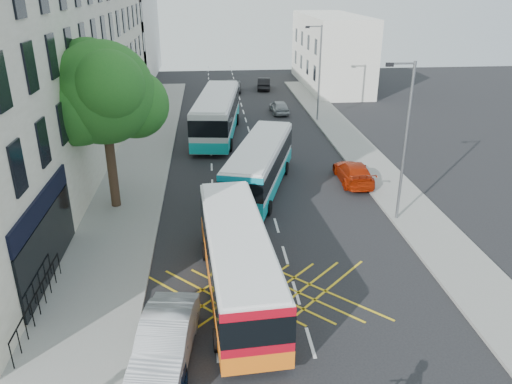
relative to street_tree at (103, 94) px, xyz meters
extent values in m
cube|color=gray|center=(0.01, 0.03, -6.22)|extent=(5.00, 70.00, 0.15)
cube|color=gray|center=(16.01, 0.03, -6.22)|extent=(3.00, 70.00, 0.15)
cube|color=beige|center=(-5.49, 9.53, 0.21)|extent=(8.00, 45.00, 13.00)
cube|color=black|center=(-1.44, -6.97, -2.89)|extent=(0.12, 7.00, 0.90)
cube|color=black|center=(-1.44, -6.97, -4.69)|extent=(0.12, 7.00, 2.60)
cube|color=silver|center=(-5.49, 40.03, -1.29)|extent=(8.00, 20.00, 10.00)
cube|color=silver|center=(19.51, 33.03, -2.29)|extent=(6.00, 18.00, 8.00)
cylinder|color=#382619|center=(0.01, 0.03, -3.94)|extent=(0.50, 0.50, 4.40)
sphere|color=#1A5E1C|center=(0.01, 0.03, 0.06)|extent=(5.20, 5.20, 5.20)
sphere|color=#1A5E1C|center=(1.41, 0.83, -0.74)|extent=(3.60, 3.60, 3.60)
sphere|color=#1A5E1C|center=(-1.19, -0.57, -0.54)|extent=(3.80, 3.80, 3.80)
sphere|color=#1A5E1C|center=(0.61, -1.27, 0.66)|extent=(3.40, 3.40, 3.40)
sphere|color=#1A5E1C|center=(-0.79, 1.13, 1.06)|extent=(3.20, 3.20, 3.20)
cylinder|color=slate|center=(14.81, -2.97, -2.14)|extent=(0.14, 0.14, 8.00)
cylinder|color=slate|center=(14.21, -2.97, 1.76)|extent=(1.20, 0.10, 0.10)
cube|color=black|center=(13.61, -2.97, 1.71)|extent=(0.35, 0.15, 0.18)
cylinder|color=slate|center=(14.81, 17.03, -2.14)|extent=(0.14, 0.14, 8.00)
cylinder|color=slate|center=(14.21, 17.03, 1.76)|extent=(1.20, 0.10, 0.10)
cube|color=black|center=(13.61, 17.03, 1.71)|extent=(0.35, 0.15, 0.18)
cube|color=silver|center=(6.20, -8.63, -4.78)|extent=(2.91, 10.04, 2.39)
cube|color=silver|center=(6.20, -8.63, -3.54)|extent=(2.71, 9.83, 0.11)
cube|color=black|center=(6.20, -8.63, -4.44)|extent=(2.97, 10.10, 0.99)
cube|color=orange|center=(6.20, -8.63, -5.62)|extent=(2.96, 10.09, 0.68)
cube|color=#B00919|center=(6.53, -13.55, -4.76)|extent=(2.29, 0.25, 2.25)
cube|color=#FF0C0C|center=(5.65, -13.61, -5.39)|extent=(0.25, 0.08, 0.25)
cube|color=#FF0C0C|center=(7.40, -13.50, -5.39)|extent=(0.25, 0.08, 0.25)
cylinder|color=black|center=(4.89, -6.01, -5.89)|extent=(0.31, 0.83, 0.81)
cylinder|color=black|center=(7.14, -5.86, -5.89)|extent=(0.31, 0.83, 0.81)
cylinder|color=black|center=(5.30, -12.03, -5.89)|extent=(0.31, 0.83, 0.81)
cylinder|color=black|center=(7.54, -11.88, -5.89)|extent=(0.31, 0.83, 0.81)
cube|color=silver|center=(8.14, 1.91, -4.74)|extent=(5.17, 10.39, 2.45)
cube|color=silver|center=(8.14, 1.91, -3.48)|extent=(4.94, 10.14, 0.11)
cube|color=black|center=(8.14, 1.91, -4.40)|extent=(5.25, 10.47, 1.02)
cube|color=#0EACAF|center=(8.14, 1.91, -5.60)|extent=(5.24, 10.45, 0.69)
cube|color=#0C869C|center=(6.67, -2.92, -4.72)|extent=(2.28, 0.78, 2.31)
cube|color=#FF0C0C|center=(5.80, -2.67, -5.37)|extent=(0.26, 0.13, 0.25)
cube|color=#FF0C0C|center=(7.53, -3.20, -5.37)|extent=(0.26, 0.13, 0.25)
cylinder|color=black|center=(7.85, 4.89, -5.88)|extent=(0.49, 0.87, 0.83)
cylinder|color=black|center=(10.06, 4.22, -5.88)|extent=(0.49, 0.87, 0.83)
cylinder|color=black|center=(6.04, -1.03, -5.88)|extent=(0.49, 0.87, 0.83)
cylinder|color=black|center=(8.25, -1.70, -5.88)|extent=(0.49, 0.87, 0.83)
cube|color=silver|center=(5.88, 13.40, -4.49)|extent=(4.14, 12.07, 2.85)
cube|color=silver|center=(5.88, 13.40, -3.01)|extent=(3.90, 11.81, 0.13)
cube|color=black|center=(5.88, 13.40, -4.09)|extent=(4.21, 12.14, 1.18)
cube|color=#0EAEAB|center=(5.88, 13.40, -5.49)|extent=(4.20, 12.13, 0.81)
cube|color=silver|center=(5.15, 7.56, -4.46)|extent=(2.72, 0.44, 2.69)
cube|color=#FF0C0C|center=(4.06, 7.69, -5.22)|extent=(0.26, 0.09, 0.25)
cube|color=#FF0C0C|center=(6.23, 7.42, -5.22)|extent=(0.26, 0.09, 0.25)
cylinder|color=black|center=(4.95, 16.77, -5.81)|extent=(0.42, 1.00, 0.97)
cylinder|color=black|center=(7.62, 16.43, -5.81)|extent=(0.42, 1.00, 0.97)
cylinder|color=black|center=(4.05, 9.62, -5.81)|extent=(0.42, 1.00, 0.97)
cylinder|color=black|center=(6.72, 9.29, -5.81)|extent=(0.42, 1.00, 0.97)
imported|color=#0C1A33|center=(3.61, -12.35, -5.65)|extent=(1.60, 3.82, 1.29)
imported|color=#A0A2A8|center=(3.61, -12.33, -5.53)|extent=(2.21, 4.82, 1.53)
imported|color=#AD2407|center=(14.01, 2.50, -5.64)|extent=(1.90, 4.52, 1.30)
imported|color=#3D3F45|center=(7.87, 30.52, -5.68)|extent=(2.31, 4.51, 1.22)
imported|color=#94979A|center=(11.83, 20.20, -5.67)|extent=(1.62, 3.71, 1.24)
imported|color=black|center=(11.61, 31.57, -5.63)|extent=(1.84, 4.13, 1.32)
camera|label=1|loc=(5.33, -25.56, 5.27)|focal=35.00mm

